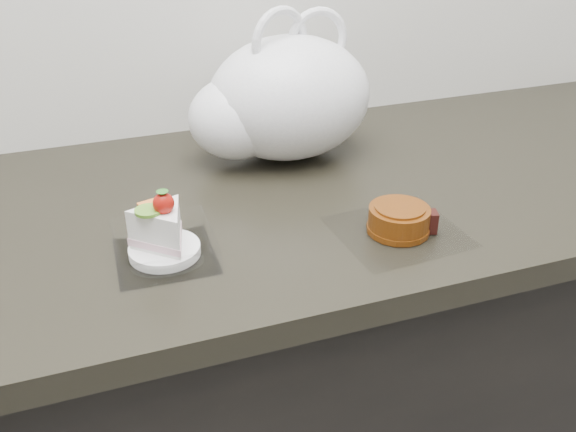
{
  "coord_description": "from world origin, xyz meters",
  "views": [
    {
      "loc": [
        -0.16,
        0.81,
        1.38
      ],
      "look_at": [
        0.09,
        1.54,
        0.94
      ],
      "focal_mm": 40.0,
      "sensor_mm": 36.0,
      "label": 1
    }
  ],
  "objects": [
    {
      "name": "mooncake_wrap",
      "position": [
        0.25,
        1.51,
        0.92
      ],
      "size": [
        0.19,
        0.18,
        0.04
      ],
      "rotation": [
        0.0,
        0.0,
        0.24
      ],
      "color": "white",
      "rests_on": "counter"
    },
    {
      "name": "counter",
      "position": [
        0.0,
        1.69,
        0.45
      ],
      "size": [
        2.04,
        0.64,
        0.9
      ],
      "color": "black",
      "rests_on": "ground"
    },
    {
      "name": "plastic_bag",
      "position": [
        0.18,
        1.82,
        1.01
      ],
      "size": [
        0.36,
        0.28,
        0.27
      ],
      "rotation": [
        0.0,
        0.0,
        0.22
      ],
      "color": "white",
      "rests_on": "counter"
    },
    {
      "name": "cake_tray",
      "position": [
        -0.08,
        1.56,
        0.93
      ],
      "size": [
        0.14,
        0.14,
        0.1
      ],
      "rotation": [
        0.0,
        0.0,
        -0.03
      ],
      "color": "white",
      "rests_on": "counter"
    }
  ]
}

